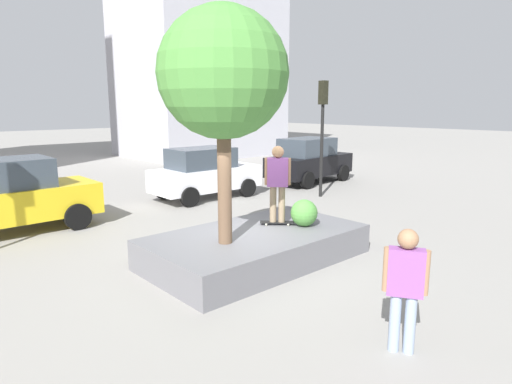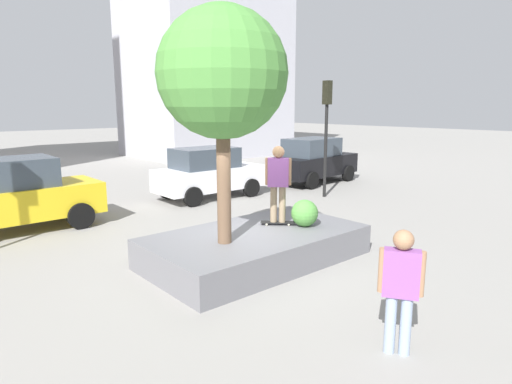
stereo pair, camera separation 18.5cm
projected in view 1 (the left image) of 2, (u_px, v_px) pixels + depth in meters
ground_plane at (244, 259)px, 9.88m from camera, size 120.00×120.00×0.00m
planter_ledge at (256, 246)px, 9.77m from camera, size 4.78×2.68×0.65m
plaza_tree at (223, 74)px, 8.32m from camera, size 2.51×2.51×4.60m
boxwood_shrub at (304, 213)px, 10.14m from camera, size 0.62×0.62×0.62m
skateboard at (277, 222)px, 10.29m from camera, size 0.72×0.71×0.07m
skateboarder at (278, 179)px, 10.09m from camera, size 0.47×0.48×1.77m
taxi_cab at (9, 196)px, 11.80m from camera, size 4.33×2.04×2.01m
police_car at (205, 173)px, 16.28m from camera, size 4.07×1.93×1.89m
sedan_parked at (309, 160)px, 19.63m from camera, size 4.44×2.32×2.00m
traffic_light_corner at (323, 118)px, 16.20m from camera, size 0.36×0.31×4.29m
pedestrian_crossing at (405, 282)px, 5.99m from camera, size 0.42×0.53×1.78m
brick_midrise at (198, 4)px, 29.47m from camera, size 9.82×7.67×20.24m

